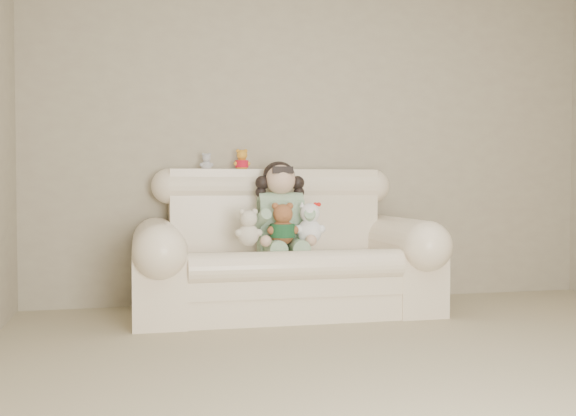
{
  "coord_description": "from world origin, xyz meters",
  "views": [
    {
      "loc": [
        -1.41,
        -2.6,
        0.91
      ],
      "look_at": [
        -0.39,
        1.9,
        0.75
      ],
      "focal_mm": 41.77,
      "sensor_mm": 36.0,
      "label": 1
    }
  ],
  "objects_px": {
    "brown_teddy": "(283,220)",
    "cream_teddy": "(248,224)",
    "white_cat": "(309,219)",
    "seated_child": "(280,206)",
    "sofa": "(285,241)"
  },
  "relations": [
    {
      "from": "seated_child",
      "to": "brown_teddy",
      "type": "relative_size",
      "value": 1.98
    },
    {
      "from": "brown_teddy",
      "to": "cream_teddy",
      "type": "xyz_separation_m",
      "value": [
        -0.24,
        -0.01,
        -0.02
      ]
    },
    {
      "from": "sofa",
      "to": "brown_teddy",
      "type": "bearing_deg",
      "value": -109.2
    },
    {
      "from": "sofa",
      "to": "brown_teddy",
      "type": "height_order",
      "value": "sofa"
    },
    {
      "from": "cream_teddy",
      "to": "sofa",
      "type": "bearing_deg",
      "value": 37.12
    },
    {
      "from": "brown_teddy",
      "to": "cream_teddy",
      "type": "bearing_deg",
      "value": -171.04
    },
    {
      "from": "seated_child",
      "to": "cream_teddy",
      "type": "relative_size",
      "value": 2.29
    },
    {
      "from": "cream_teddy",
      "to": "white_cat",
      "type": "bearing_deg",
      "value": 15.84
    },
    {
      "from": "brown_teddy",
      "to": "white_cat",
      "type": "relative_size",
      "value": 0.98
    },
    {
      "from": "sofa",
      "to": "brown_teddy",
      "type": "xyz_separation_m",
      "value": [
        -0.05,
        -0.13,
        0.15
      ]
    },
    {
      "from": "white_cat",
      "to": "brown_teddy",
      "type": "bearing_deg",
      "value": -151.02
    },
    {
      "from": "cream_teddy",
      "to": "brown_teddy",
      "type": "bearing_deg",
      "value": 13.31
    },
    {
      "from": "seated_child",
      "to": "brown_teddy",
      "type": "bearing_deg",
      "value": -96.55
    },
    {
      "from": "seated_child",
      "to": "cream_teddy",
      "type": "distance_m",
      "value": 0.36
    },
    {
      "from": "white_cat",
      "to": "sofa",
      "type": "bearing_deg",
      "value": 167.18
    }
  ]
}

